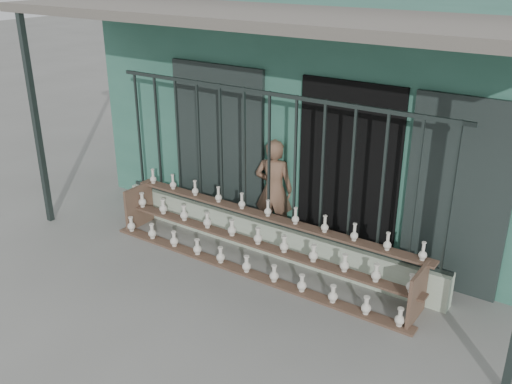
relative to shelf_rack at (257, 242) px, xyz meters
The scene contains 6 objects.
ground 0.96m from the shelf_rack, 95.82° to the right, with size 60.00×60.00×0.00m, color slate.
workshop_building 3.58m from the shelf_rack, 91.47° to the left, with size 7.40×6.60×3.21m.
parapet_wall 0.44m from the shelf_rack, 102.30° to the left, with size 5.00×0.20×0.45m, color #B2C4A8.
security_fence 1.08m from the shelf_rack, 102.30° to the left, with size 5.00×0.04×1.80m.
shelf_rack is the anchor object (origin of this frame).
elderly_woman 0.94m from the shelf_rack, 107.76° to the left, with size 0.55×0.36×1.50m, color brown.
Camera 1 is at (3.79, -4.56, 3.82)m, focal length 40.00 mm.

